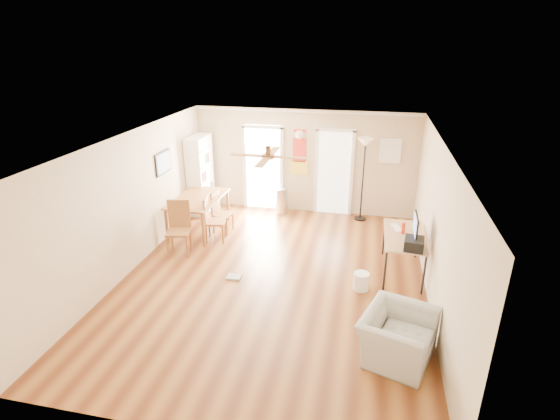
% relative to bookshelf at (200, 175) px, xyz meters
% --- Properties ---
extents(floor, '(7.00, 7.00, 0.00)m').
position_rel_bookshelf_xyz_m(floor, '(2.53, -2.89, -0.98)').
color(floor, brown).
rests_on(floor, ground).
extents(ceiling, '(5.50, 7.00, 0.00)m').
position_rel_bookshelf_xyz_m(ceiling, '(2.53, -2.89, 1.62)').
color(ceiling, silver).
rests_on(ceiling, floor).
extents(wall_back, '(5.50, 0.04, 2.60)m').
position_rel_bookshelf_xyz_m(wall_back, '(2.53, 0.61, 0.32)').
color(wall_back, beige).
rests_on(wall_back, floor).
extents(wall_front, '(5.50, 0.04, 2.60)m').
position_rel_bookshelf_xyz_m(wall_front, '(2.53, -6.39, 0.32)').
color(wall_front, beige).
rests_on(wall_front, floor).
extents(wall_left, '(0.04, 7.00, 2.60)m').
position_rel_bookshelf_xyz_m(wall_left, '(-0.22, -2.89, 0.32)').
color(wall_left, beige).
rests_on(wall_left, floor).
extents(wall_right, '(0.04, 7.00, 2.60)m').
position_rel_bookshelf_xyz_m(wall_right, '(5.28, -2.89, 0.32)').
color(wall_right, beige).
rests_on(wall_right, floor).
extents(crown_molding, '(5.50, 7.00, 0.08)m').
position_rel_bookshelf_xyz_m(crown_molding, '(2.53, -2.89, 1.58)').
color(crown_molding, white).
rests_on(crown_molding, wall_back).
extents(kitchen_doorway, '(0.90, 0.10, 2.10)m').
position_rel_bookshelf_xyz_m(kitchen_doorway, '(1.48, 0.60, 0.07)').
color(kitchen_doorway, white).
rests_on(kitchen_doorway, wall_back).
extents(bathroom_doorway, '(0.80, 0.10, 2.10)m').
position_rel_bookshelf_xyz_m(bathroom_doorway, '(3.28, 0.60, 0.07)').
color(bathroom_doorway, white).
rests_on(bathroom_doorway, wall_back).
extents(wall_decal, '(0.46, 0.03, 1.10)m').
position_rel_bookshelf_xyz_m(wall_decal, '(2.41, 0.59, 0.57)').
color(wall_decal, red).
rests_on(wall_decal, wall_back).
extents(ac_grille, '(0.50, 0.04, 0.60)m').
position_rel_bookshelf_xyz_m(ac_grille, '(4.58, 0.58, 0.72)').
color(ac_grille, white).
rests_on(ac_grille, wall_back).
extents(framed_poster, '(0.04, 0.66, 0.48)m').
position_rel_bookshelf_xyz_m(framed_poster, '(-0.19, -1.49, 0.72)').
color(framed_poster, black).
rests_on(framed_poster, wall_left).
extents(ceiling_fan, '(1.24, 1.24, 0.20)m').
position_rel_bookshelf_xyz_m(ceiling_fan, '(2.53, -3.19, 1.45)').
color(ceiling_fan, '#593819').
rests_on(ceiling_fan, ceiling).
extents(bookshelf, '(0.53, 0.93, 1.96)m').
position_rel_bookshelf_xyz_m(bookshelf, '(0.00, 0.00, 0.00)').
color(bookshelf, white).
rests_on(bookshelf, floor).
extents(dining_table, '(1.02, 1.64, 0.81)m').
position_rel_bookshelf_xyz_m(dining_table, '(0.38, -1.13, -0.58)').
color(dining_table, '#955B30').
rests_on(dining_table, floor).
extents(dining_chair_right_a, '(0.43, 0.43, 0.95)m').
position_rel_bookshelf_xyz_m(dining_chair_right_a, '(0.93, -1.06, -0.51)').
color(dining_chair_right_a, olive).
rests_on(dining_chair_right_a, floor).
extents(dining_chair_right_b, '(0.48, 0.48, 1.01)m').
position_rel_bookshelf_xyz_m(dining_chair_right_b, '(0.93, -1.55, -0.48)').
color(dining_chair_right_b, '#A96836').
rests_on(dining_chair_right_b, floor).
extents(dining_chair_near, '(0.54, 0.54, 1.11)m').
position_rel_bookshelf_xyz_m(dining_chair_near, '(0.41, -2.30, -0.43)').
color(dining_chair_near, '#925C2F').
rests_on(dining_chair_near, floor).
extents(trash_can, '(0.39, 0.39, 0.66)m').
position_rel_bookshelf_xyz_m(trash_can, '(2.02, 0.31, -0.65)').
color(trash_can, '#BABABC').
rests_on(trash_can, floor).
extents(torchiere_lamp, '(0.40, 0.40, 2.03)m').
position_rel_bookshelf_xyz_m(torchiere_lamp, '(4.00, 0.32, 0.03)').
color(torchiere_lamp, black).
rests_on(torchiere_lamp, floor).
extents(computer_desk, '(0.74, 1.47, 0.79)m').
position_rel_bookshelf_xyz_m(computer_desk, '(4.87, -2.14, -0.59)').
color(computer_desk, tan).
rests_on(computer_desk, floor).
extents(imac, '(0.12, 0.58, 0.53)m').
position_rel_bookshelf_xyz_m(imac, '(5.00, -2.46, 0.07)').
color(imac, black).
rests_on(imac, computer_desk).
extents(keyboard, '(0.22, 0.40, 0.01)m').
position_rel_bookshelf_xyz_m(keyboard, '(4.73, -1.84, -0.18)').
color(keyboard, white).
rests_on(keyboard, computer_desk).
extents(printer, '(0.37, 0.41, 0.19)m').
position_rel_bookshelf_xyz_m(printer, '(4.98, -2.69, -0.09)').
color(printer, black).
rests_on(printer, computer_desk).
extents(orange_bottle, '(0.08, 0.08, 0.22)m').
position_rel_bookshelf_xyz_m(orange_bottle, '(4.83, -2.09, -0.08)').
color(orange_bottle, red).
rests_on(orange_bottle, computer_desk).
extents(wastebasket_a, '(0.35, 0.35, 0.32)m').
position_rel_bookshelf_xyz_m(wastebasket_a, '(4.14, -2.91, -0.82)').
color(wastebasket_a, white).
rests_on(wastebasket_a, floor).
extents(wastebasket_b, '(0.26, 0.26, 0.26)m').
position_rel_bookshelf_xyz_m(wastebasket_b, '(4.79, -3.77, -0.85)').
color(wastebasket_b, white).
rests_on(wastebasket_b, floor).
extents(floor_cloth, '(0.27, 0.22, 0.04)m').
position_rel_bookshelf_xyz_m(floor_cloth, '(1.81, -3.01, -0.96)').
color(floor_cloth, '#A1A19B').
rests_on(floor_cloth, floor).
extents(armchair, '(1.20, 1.28, 0.68)m').
position_rel_bookshelf_xyz_m(armchair, '(4.68, -4.57, -0.64)').
color(armchair, '#A5A6A1').
rests_on(armchair, floor).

